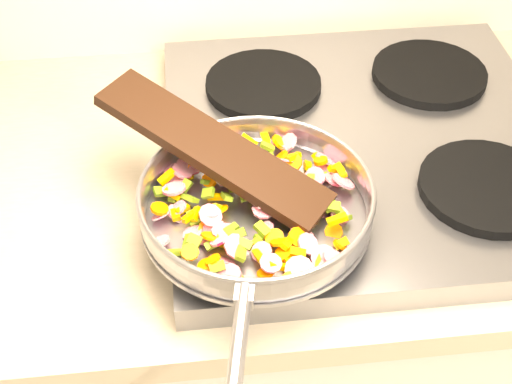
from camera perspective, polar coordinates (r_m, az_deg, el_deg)
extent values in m
cube|color=#939399|center=(1.11, 8.64, 3.68)|extent=(0.60, 0.60, 0.04)
cylinder|color=black|center=(0.97, 2.57, -0.87)|extent=(0.19, 0.19, 0.02)
cylinder|color=black|center=(1.04, 18.00, 0.38)|extent=(0.19, 0.19, 0.02)
cylinder|color=black|center=(1.18, 0.59, 8.60)|extent=(0.19, 0.19, 0.02)
cylinder|color=black|center=(1.24, 13.69, 9.19)|extent=(0.19, 0.19, 0.02)
cylinder|color=#9E9EA5|center=(0.94, 0.00, -1.81)|extent=(0.30, 0.30, 0.01)
torus|color=#9E9EA5|center=(0.92, 0.00, -0.72)|extent=(0.34, 0.34, 0.04)
torus|color=#9E9EA5|center=(0.90, 0.00, 0.18)|extent=(0.31, 0.31, 0.01)
cylinder|color=#9E9EA5|center=(0.75, -1.54, -13.19)|extent=(0.05, 0.19, 0.02)
cube|color=#9E9EA5|center=(0.80, -0.93, -8.22)|extent=(0.03, 0.03, 0.02)
cylinder|color=red|center=(1.02, -1.63, 3.60)|extent=(0.04, 0.04, 0.01)
cylinder|color=red|center=(0.91, 0.62, -1.35)|extent=(0.04, 0.04, 0.01)
cylinder|color=#FF7500|center=(0.84, 2.84, -7.17)|extent=(0.04, 0.04, 0.01)
cube|color=#DC9F00|center=(0.85, -1.95, -6.42)|extent=(0.02, 0.02, 0.02)
cube|color=olive|center=(0.87, -4.95, -3.85)|extent=(0.02, 0.02, 0.01)
cylinder|color=red|center=(0.88, 5.41, -5.20)|extent=(0.04, 0.04, 0.02)
cube|color=olive|center=(0.95, -1.67, 0.44)|extent=(0.02, 0.02, 0.01)
cube|color=olive|center=(0.92, 6.19, -1.15)|extent=(0.02, 0.02, 0.01)
cylinder|color=red|center=(0.97, -6.55, 1.09)|extent=(0.05, 0.05, 0.01)
cube|color=olive|center=(0.88, -2.03, -3.40)|extent=(0.01, 0.02, 0.01)
cylinder|color=red|center=(1.01, 2.57, 3.98)|extent=(0.03, 0.04, 0.03)
cylinder|color=#FF7500|center=(0.86, 2.19, -4.94)|extent=(0.03, 0.03, 0.02)
cube|color=olive|center=(0.94, 0.05, -0.27)|extent=(0.03, 0.02, 0.01)
cube|color=olive|center=(0.95, -6.44, -0.49)|extent=(0.02, 0.02, 0.02)
cube|color=#DC9F00|center=(0.90, 6.52, -2.19)|extent=(0.03, 0.01, 0.02)
cylinder|color=red|center=(0.87, 6.27, -5.36)|extent=(0.04, 0.04, 0.02)
cube|color=olive|center=(0.99, 1.59, 1.56)|extent=(0.02, 0.02, 0.02)
cylinder|color=#FF7500|center=(0.86, -5.32, -4.82)|extent=(0.03, 0.03, 0.01)
cube|color=#DC9F00|center=(0.94, -6.68, -0.15)|extent=(0.03, 0.02, 0.02)
cylinder|color=#FF7500|center=(0.91, -3.90, -2.94)|extent=(0.03, 0.03, 0.02)
cylinder|color=red|center=(0.96, -0.71, 1.71)|extent=(0.04, 0.04, 0.01)
cylinder|color=red|center=(0.90, 0.74, -3.06)|extent=(0.03, 0.03, 0.02)
cylinder|color=red|center=(0.91, -5.09, -3.34)|extent=(0.04, 0.04, 0.01)
cylinder|color=red|center=(0.90, -3.66, -1.86)|extent=(0.03, 0.04, 0.02)
cylinder|color=#FF7500|center=(0.88, 3.42, -3.66)|extent=(0.04, 0.03, 0.02)
cylinder|color=#FF7500|center=(0.86, -4.06, -5.85)|extent=(0.03, 0.03, 0.01)
cube|color=#DC9F00|center=(0.91, -4.86, -1.78)|extent=(0.02, 0.02, 0.01)
cube|color=#DC9F00|center=(0.97, 6.79, 1.73)|extent=(0.02, 0.03, 0.01)
cylinder|color=red|center=(0.88, 0.40, -4.48)|extent=(0.04, 0.03, 0.03)
cylinder|color=red|center=(0.90, -3.31, -3.18)|extent=(0.05, 0.04, 0.03)
cylinder|color=red|center=(0.99, 2.43, 2.64)|extent=(0.05, 0.04, 0.03)
cylinder|color=#FF7500|center=(0.85, -3.47, -5.42)|extent=(0.03, 0.03, 0.02)
cube|color=olive|center=(0.85, -3.12, -6.00)|extent=(0.02, 0.01, 0.01)
cylinder|color=#FF7500|center=(0.92, -7.73, -1.32)|extent=(0.03, 0.03, 0.01)
cylinder|color=#FF7500|center=(0.99, 2.04, 2.89)|extent=(0.02, 0.03, 0.02)
cube|color=olive|center=(0.90, 3.67, -2.06)|extent=(0.02, 0.03, 0.02)
cube|color=olive|center=(0.92, 2.49, -0.80)|extent=(0.02, 0.02, 0.02)
cylinder|color=red|center=(0.98, -5.35, 2.19)|extent=(0.05, 0.05, 0.02)
cylinder|color=red|center=(0.94, -6.59, 0.26)|extent=(0.05, 0.05, 0.01)
cylinder|color=#FF7500|center=(0.92, -3.04, -1.50)|extent=(0.03, 0.03, 0.03)
cylinder|color=#FF7500|center=(0.90, 6.80, -4.25)|extent=(0.02, 0.02, 0.02)
cylinder|color=red|center=(0.89, -2.53, -3.19)|extent=(0.05, 0.05, 0.01)
cylinder|color=red|center=(0.98, -3.09, 1.09)|extent=(0.04, 0.04, 0.03)
cylinder|color=red|center=(0.97, 2.36, 1.37)|extent=(0.03, 0.03, 0.02)
cube|color=olive|center=(0.88, -6.54, -4.83)|extent=(0.02, 0.02, 0.02)
cube|color=olive|center=(0.89, 0.49, -2.98)|extent=(0.02, 0.02, 0.01)
cylinder|color=#FF7500|center=(1.00, -1.39, 3.52)|extent=(0.03, 0.03, 0.02)
cylinder|color=#FF7500|center=(0.98, 5.20, 2.51)|extent=(0.03, 0.03, 0.01)
cube|color=olive|center=(0.98, 2.62, 2.16)|extent=(0.02, 0.02, 0.02)
cube|color=olive|center=(0.95, -2.44, 1.08)|extent=(0.03, 0.02, 0.01)
cube|color=olive|center=(0.96, 3.47, -0.12)|extent=(0.02, 0.02, 0.01)
cylinder|color=red|center=(1.00, -1.26, 2.90)|extent=(0.03, 0.04, 0.01)
cylinder|color=red|center=(0.96, 7.00, 0.84)|extent=(0.04, 0.05, 0.03)
cube|color=olive|center=(0.93, 4.43, -0.33)|extent=(0.01, 0.02, 0.02)
cube|color=olive|center=(0.99, -1.14, 2.52)|extent=(0.02, 0.02, 0.01)
cube|color=olive|center=(0.89, 0.37, -3.67)|extent=(0.02, 0.02, 0.01)
cylinder|color=red|center=(0.95, -0.78, 0.30)|extent=(0.03, 0.03, 0.02)
cube|color=#DC9F00|center=(1.00, 4.97, 2.63)|extent=(0.02, 0.02, 0.02)
cylinder|color=#FF7500|center=(0.96, 3.52, 0.42)|extent=(0.03, 0.04, 0.03)
cylinder|color=red|center=(0.90, -4.03, -3.72)|extent=(0.04, 0.04, 0.01)
cube|color=#DC9F00|center=(0.87, 2.53, -4.11)|extent=(0.02, 0.03, 0.02)
cube|color=olive|center=(0.92, -0.69, -0.25)|extent=(0.02, 0.02, 0.02)
cube|color=#DC9F00|center=(0.92, -3.25, -1.78)|extent=(0.02, 0.03, 0.02)
cube|color=#DC9F00|center=(0.98, 3.04, 2.83)|extent=(0.02, 0.02, 0.01)
cube|color=#DC9F00|center=(1.01, 0.44, 2.71)|extent=(0.01, 0.02, 0.01)
cube|color=olive|center=(0.98, -6.45, 1.11)|extent=(0.01, 0.02, 0.02)
cylinder|color=red|center=(0.93, -7.63, -1.82)|extent=(0.04, 0.03, 0.02)
cube|color=#DC9F00|center=(0.89, 6.85, -4.11)|extent=(0.02, 0.02, 0.02)
cylinder|color=red|center=(0.84, 1.19, -5.70)|extent=(0.04, 0.04, 0.01)
cube|color=olive|center=(0.91, 4.01, -2.45)|extent=(0.02, 0.02, 0.01)
cylinder|color=red|center=(0.85, -3.80, -6.81)|extent=(0.05, 0.04, 0.02)
cube|color=#DC9F00|center=(0.89, -3.06, -4.04)|extent=(0.03, 0.02, 0.01)
cube|color=#DC9F00|center=(0.91, -5.28, -1.92)|extent=(0.02, 0.02, 0.01)
cube|color=#DC9F00|center=(0.96, -7.15, 1.21)|extent=(0.03, 0.02, 0.02)
cube|color=olive|center=(1.00, 0.91, 3.65)|extent=(0.02, 0.01, 0.02)
cube|color=#DC9F00|center=(0.98, -5.31, 1.61)|extent=(0.01, 0.02, 0.02)
cylinder|color=red|center=(0.88, 4.19, -4.15)|extent=(0.04, 0.04, 0.02)
cube|color=#DC9F00|center=(0.92, -6.44, -1.80)|extent=(0.01, 0.02, 0.01)
cube|color=olive|center=(0.95, -3.90, 0.81)|extent=(0.02, 0.02, 0.02)
cylinder|color=#FF7500|center=(0.85, -1.63, -7.64)|extent=(0.03, 0.04, 0.01)
cube|color=olive|center=(0.94, 2.31, -0.40)|extent=(0.02, 0.01, 0.02)
cube|color=#DC9F00|center=(0.96, -0.97, 1.74)|extent=(0.02, 0.02, 0.02)
cylinder|color=#FF7500|center=(0.91, 6.24, -3.19)|extent=(0.03, 0.02, 0.02)
cylinder|color=red|center=(0.93, -6.27, -1.72)|extent=(0.03, 0.03, 0.02)
cylinder|color=red|center=(0.87, -2.97, -3.87)|extent=(0.03, 0.03, 0.02)
cube|color=#DC9F00|center=(0.92, -3.86, -1.38)|extent=(0.03, 0.02, 0.01)
cube|color=olive|center=(0.93, 6.73, -1.80)|extent=(0.02, 0.02, 0.01)
cube|color=olive|center=(0.92, 7.06, -2.06)|extent=(0.02, 0.02, 0.02)
cylinder|color=red|center=(0.96, 3.74, 0.37)|extent=(0.04, 0.04, 0.00)
cube|color=olive|center=(0.93, -3.85, -0.09)|extent=(0.02, 0.02, 0.02)
cube|color=olive|center=(0.87, -0.88, -4.16)|extent=(0.02, 0.02, 0.01)
cube|color=#DC9F00|center=(0.98, 6.43, 1.83)|extent=(0.03, 0.01, 0.02)
cylinder|color=#FF7500|center=(0.86, 2.78, -6.26)|extent=(0.03, 0.03, 0.02)
cube|color=olive|center=(0.88, 5.13, -5.47)|extent=(0.02, 0.03, 0.02)
cylinder|color=red|center=(0.89, 3.73, -3.43)|extent=(0.04, 0.05, 0.02)
cube|color=#DC9F00|center=(0.85, 1.71, -5.95)|extent=(0.02, 0.01, 0.02)
cube|color=#DC9F00|center=(0.86, 0.19, -5.11)|extent=(0.02, 0.02, 0.01)
cube|color=#DC9F00|center=(0.89, -3.07, -4.00)|extent=(0.02, 0.01, 0.01)
cube|color=olive|center=(0.96, -7.64, 0.04)|extent=(0.02, 0.02, 0.01)
cylinder|color=red|center=(0.98, 5.32, 1.65)|extent=(0.05, 0.04, 0.02)
cylinder|color=#FF7500|center=(0.87, 1.87, -4.02)|extent=(0.03, 0.03, 0.02)
cube|color=#DC9F00|center=(0.89, -2.90, -3.59)|extent=(0.01, 0.02, 0.02)
cylinder|color=red|center=(0.94, 5.81, -1.09)|extent=(0.04, 0.04, 0.02)
cylinder|color=red|center=(0.98, -6.42, 1.60)|extent=(0.04, 0.04, 0.01)
cube|color=#DC9F00|center=(0.95, 1.94, -0.14)|extent=(0.02, 0.03, 0.02)
cylinder|color=#FF7500|center=(1.01, 1.92, 3.99)|extent=(0.03, 0.04, 0.03)
cylinder|color=red|center=(0.95, 2.13, 0.83)|extent=(0.04, 0.04, 0.01)
cylinder|color=#FF7500|center=(0.97, 1.25, 1.58)|extent=(0.03, 0.03, 0.02)
cylinder|color=red|center=(0.99, 5.61, 2.60)|extent=(0.04, 0.04, 0.03)
cylinder|color=red|center=(0.95, 4.68, 1.13)|extent=(0.03, 0.04, 0.03)
cylinder|color=#FF7500|center=(0.95, -3.72, 1.01)|extent=(0.03, 0.03, 0.02)
cube|color=olive|center=(0.95, 1.01, 0.40)|extent=(0.02, 0.02, 0.02)
cube|color=#DC9F00|center=(0.99, -5.58, 2.40)|extent=(0.02, 0.03, 0.02)
cube|color=olive|center=(0.96, 4.49, 1.31)|extent=(0.02, 0.02, 0.01)
cube|color=olive|center=(0.93, -2.36, -0.38)|extent=(0.02, 0.02, 0.02)
cylinder|color=red|center=(0.91, 0.81, -0.95)|extent=(0.05, 0.04, 0.03)
cube|color=#DC9F00|center=(0.98, -0.80, 3.08)|extent=(0.02, 0.01, 0.02)
cube|color=#DC9F00|center=(0.93, -5.91, -1.40)|extent=(0.02, 0.02, 0.01)
cylinder|color=red|center=(0.96, 0.73, 1.34)|extent=(0.04, 0.05, 0.03)
cylinder|color=#FF7500|center=(0.98, 2.99, 2.40)|extent=(0.03, 0.03, 0.02)
cube|color=#DC9F00|center=(1.02, 0.84, 4.18)|extent=(0.02, 0.03, 0.01)
cube|color=#DC9F00|center=(0.94, -3.16, -0.39)|extent=(0.03, 0.01, 0.01)
cylinder|color=red|center=(0.91, -3.77, -1.70)|extent=(0.03, 0.03, 0.02)
cylinder|color=red|center=(0.87, -2.72, -5.47)|extent=(0.04, 0.04, 0.03)
cylinder|color=red|center=(0.92, 0.87, -0.87)|extent=(0.04, 0.04, 0.02)
cube|color=#DC9F00|center=(0.93, 4.57, -1.77)|extent=(0.02, 0.02, 0.02)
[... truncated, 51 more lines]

